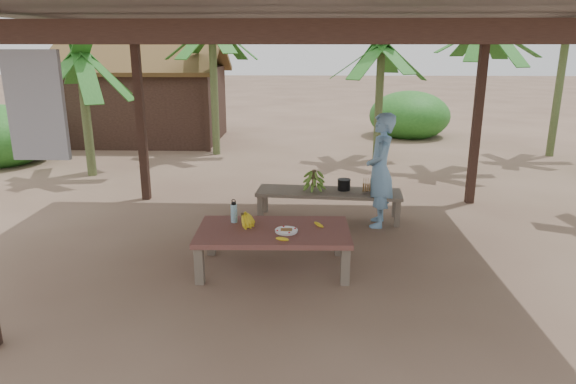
{
  "coord_description": "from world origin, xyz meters",
  "views": [
    {
      "loc": [
        0.01,
        -6.23,
        2.61
      ],
      "look_at": [
        -0.23,
        0.04,
        0.8
      ],
      "focal_mm": 32.0,
      "sensor_mm": 36.0,
      "label": 1
    }
  ],
  "objects_px": {
    "cooking_pot": "(344,185)",
    "bench": "(329,194)",
    "ripe_banana_bunch": "(242,219)",
    "plate": "(286,231)",
    "work_table": "(273,235)",
    "water_flask": "(234,213)",
    "woman": "(380,170)"
  },
  "relations": [
    {
      "from": "bench",
      "to": "water_flask",
      "type": "xyz_separation_m",
      "value": [
        -1.23,
        -1.62,
        0.23
      ]
    },
    {
      "from": "bench",
      "to": "ripe_banana_bunch",
      "type": "distance_m",
      "value": 2.09
    },
    {
      "from": "ripe_banana_bunch",
      "to": "woman",
      "type": "xyz_separation_m",
      "value": [
        1.84,
        1.51,
        0.25
      ]
    },
    {
      "from": "work_table",
      "to": "cooking_pot",
      "type": "distance_m",
      "value": 2.16
    },
    {
      "from": "ripe_banana_bunch",
      "to": "plate",
      "type": "xyz_separation_m",
      "value": [
        0.54,
        -0.2,
        -0.07
      ]
    },
    {
      "from": "work_table",
      "to": "woman",
      "type": "xyz_separation_m",
      "value": [
        1.46,
        1.62,
        0.41
      ]
    },
    {
      "from": "bench",
      "to": "plate",
      "type": "xyz_separation_m",
      "value": [
        -0.57,
        -1.96,
        0.12
      ]
    },
    {
      "from": "work_table",
      "to": "cooking_pot",
      "type": "bearing_deg",
      "value": 61.98
    },
    {
      "from": "cooking_pot",
      "to": "woman",
      "type": "bearing_deg",
      "value": -32.11
    },
    {
      "from": "work_table",
      "to": "cooking_pot",
      "type": "height_order",
      "value": "cooking_pot"
    },
    {
      "from": "ripe_banana_bunch",
      "to": "cooking_pot",
      "type": "distance_m",
      "value": 2.26
    },
    {
      "from": "work_table",
      "to": "woman",
      "type": "height_order",
      "value": "woman"
    },
    {
      "from": "plate",
      "to": "water_flask",
      "type": "height_order",
      "value": "water_flask"
    },
    {
      "from": "ripe_banana_bunch",
      "to": "plate",
      "type": "bearing_deg",
      "value": -20.57
    },
    {
      "from": "cooking_pot",
      "to": "bench",
      "type": "bearing_deg",
      "value": -164.64
    },
    {
      "from": "work_table",
      "to": "ripe_banana_bunch",
      "type": "height_order",
      "value": "ripe_banana_bunch"
    },
    {
      "from": "plate",
      "to": "woman",
      "type": "relative_size",
      "value": 0.16
    },
    {
      "from": "ripe_banana_bunch",
      "to": "plate",
      "type": "distance_m",
      "value": 0.58
    },
    {
      "from": "work_table",
      "to": "cooking_pot",
      "type": "xyz_separation_m",
      "value": [
        0.96,
        1.93,
        0.1
      ]
    },
    {
      "from": "plate",
      "to": "water_flask",
      "type": "xyz_separation_m",
      "value": [
        -0.66,
        0.33,
        0.11
      ]
    },
    {
      "from": "water_flask",
      "to": "work_table",
      "type": "bearing_deg",
      "value": -25.7
    },
    {
      "from": "work_table",
      "to": "ripe_banana_bunch",
      "type": "relative_size",
      "value": 6.31
    },
    {
      "from": "work_table",
      "to": "bench",
      "type": "bearing_deg",
      "value": 67.15
    },
    {
      "from": "ripe_banana_bunch",
      "to": "water_flask",
      "type": "bearing_deg",
      "value": 132.25
    },
    {
      "from": "water_flask",
      "to": "woman",
      "type": "height_order",
      "value": "woman"
    },
    {
      "from": "bench",
      "to": "woman",
      "type": "height_order",
      "value": "woman"
    },
    {
      "from": "plate",
      "to": "woman",
      "type": "distance_m",
      "value": 2.17
    },
    {
      "from": "plate",
      "to": "ripe_banana_bunch",
      "type": "bearing_deg",
      "value": 159.43
    },
    {
      "from": "ripe_banana_bunch",
      "to": "plate",
      "type": "relative_size",
      "value": 1.08
    },
    {
      "from": "work_table",
      "to": "bench",
      "type": "relative_size",
      "value": 0.81
    },
    {
      "from": "bench",
      "to": "water_flask",
      "type": "height_order",
      "value": "water_flask"
    },
    {
      "from": "plate",
      "to": "cooking_pot",
      "type": "xyz_separation_m",
      "value": [
        0.8,
        2.02,
        0.01
      ]
    }
  ]
}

